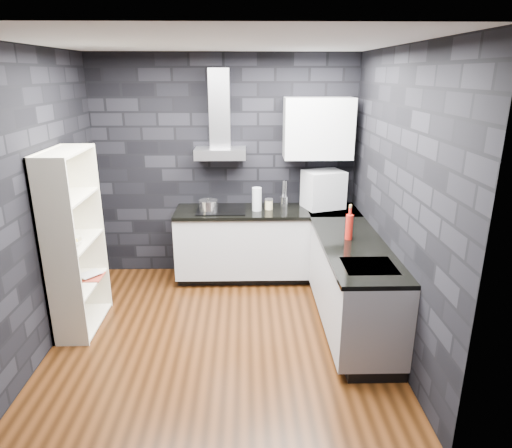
{
  "coord_description": "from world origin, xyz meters",
  "views": [
    {
      "loc": [
        0.25,
        -3.96,
        2.47
      ],
      "look_at": [
        0.35,
        0.45,
        1.0
      ],
      "focal_mm": 32.0,
      "sensor_mm": 36.0,
      "label": 1
    }
  ],
  "objects_px": {
    "red_bottle": "(349,227)",
    "bookshelf": "(74,243)",
    "storage_jar": "(269,205)",
    "glass_vase": "(257,199)",
    "pot": "(208,207)",
    "utensil_crock": "(284,201)",
    "fruit_bowl": "(71,242)",
    "appliance_garage": "(323,189)"
  },
  "relations": [
    {
      "from": "bookshelf",
      "to": "glass_vase",
      "type": "bearing_deg",
      "value": 50.6
    },
    {
      "from": "red_bottle",
      "to": "glass_vase",
      "type": "bearing_deg",
      "value": 131.13
    },
    {
      "from": "pot",
      "to": "glass_vase",
      "type": "relative_size",
      "value": 0.76
    },
    {
      "from": "storage_jar",
      "to": "utensil_crock",
      "type": "distance_m",
      "value": 0.23
    },
    {
      "from": "pot",
      "to": "storage_jar",
      "type": "height_order",
      "value": "pot"
    },
    {
      "from": "appliance_garage",
      "to": "fruit_bowl",
      "type": "height_order",
      "value": "appliance_garage"
    },
    {
      "from": "storage_jar",
      "to": "utensil_crock",
      "type": "relative_size",
      "value": 0.94
    },
    {
      "from": "utensil_crock",
      "to": "appliance_garage",
      "type": "xyz_separation_m",
      "value": [
        0.47,
        -0.06,
        0.16
      ]
    },
    {
      "from": "pot",
      "to": "red_bottle",
      "type": "distance_m",
      "value": 1.73
    },
    {
      "from": "red_bottle",
      "to": "fruit_bowl",
      "type": "height_order",
      "value": "red_bottle"
    },
    {
      "from": "red_bottle",
      "to": "bookshelf",
      "type": "xyz_separation_m",
      "value": [
        -2.68,
        -0.04,
        -0.12
      ]
    },
    {
      "from": "glass_vase",
      "to": "fruit_bowl",
      "type": "xyz_separation_m",
      "value": [
        -1.8,
        -1.14,
        -0.1
      ]
    },
    {
      "from": "utensil_crock",
      "to": "red_bottle",
      "type": "distance_m",
      "value": 1.31
    },
    {
      "from": "bookshelf",
      "to": "fruit_bowl",
      "type": "distance_m",
      "value": 0.09
    },
    {
      "from": "bookshelf",
      "to": "pot",
      "type": "bearing_deg",
      "value": 58.62
    },
    {
      "from": "storage_jar",
      "to": "bookshelf",
      "type": "bearing_deg",
      "value": -150.54
    },
    {
      "from": "storage_jar",
      "to": "red_bottle",
      "type": "height_order",
      "value": "red_bottle"
    },
    {
      "from": "storage_jar",
      "to": "red_bottle",
      "type": "distance_m",
      "value": 1.29
    },
    {
      "from": "appliance_garage",
      "to": "storage_jar",
      "type": "bearing_deg",
      "value": 167.76
    },
    {
      "from": "glass_vase",
      "to": "bookshelf",
      "type": "xyz_separation_m",
      "value": [
        -1.8,
        -1.05,
        -0.14
      ]
    },
    {
      "from": "pot",
      "to": "appliance_garage",
      "type": "xyz_separation_m",
      "value": [
        1.38,
        0.2,
        0.15
      ]
    },
    {
      "from": "utensil_crock",
      "to": "storage_jar",
      "type": "bearing_deg",
      "value": -146.25
    },
    {
      "from": "appliance_garage",
      "to": "red_bottle",
      "type": "height_order",
      "value": "appliance_garage"
    },
    {
      "from": "red_bottle",
      "to": "fruit_bowl",
      "type": "relative_size",
      "value": 1.11
    },
    {
      "from": "utensil_crock",
      "to": "red_bottle",
      "type": "relative_size",
      "value": 0.49
    },
    {
      "from": "utensil_crock",
      "to": "fruit_bowl",
      "type": "height_order",
      "value": "utensil_crock"
    },
    {
      "from": "storage_jar",
      "to": "bookshelf",
      "type": "xyz_separation_m",
      "value": [
        -1.94,
        -1.1,
        -0.06
      ]
    },
    {
      "from": "pot",
      "to": "red_bottle",
      "type": "bearing_deg",
      "value": -32.61
    },
    {
      "from": "glass_vase",
      "to": "red_bottle",
      "type": "relative_size",
      "value": 1.11
    },
    {
      "from": "glass_vase",
      "to": "storage_jar",
      "type": "relative_size",
      "value": 2.42
    },
    {
      "from": "utensil_crock",
      "to": "red_bottle",
      "type": "bearing_deg",
      "value": -65.31
    },
    {
      "from": "storage_jar",
      "to": "red_bottle",
      "type": "bearing_deg",
      "value": -55.03
    },
    {
      "from": "storage_jar",
      "to": "appliance_garage",
      "type": "xyz_separation_m",
      "value": [
        0.66,
        0.07,
        0.17
      ]
    },
    {
      "from": "utensil_crock",
      "to": "appliance_garage",
      "type": "height_order",
      "value": "appliance_garage"
    },
    {
      "from": "pot",
      "to": "glass_vase",
      "type": "distance_m",
      "value": 0.58
    },
    {
      "from": "utensil_crock",
      "to": "bookshelf",
      "type": "distance_m",
      "value": 2.47
    },
    {
      "from": "red_bottle",
      "to": "appliance_garage",
      "type": "bearing_deg",
      "value": 93.81
    },
    {
      "from": "red_bottle",
      "to": "bookshelf",
      "type": "relative_size",
      "value": 0.14
    },
    {
      "from": "utensil_crock",
      "to": "red_bottle",
      "type": "height_order",
      "value": "red_bottle"
    },
    {
      "from": "utensil_crock",
      "to": "pot",
      "type": "bearing_deg",
      "value": -164.36
    },
    {
      "from": "utensil_crock",
      "to": "glass_vase",
      "type": "bearing_deg",
      "value": -152.89
    },
    {
      "from": "bookshelf",
      "to": "utensil_crock",
      "type": "bearing_deg",
      "value": 50.09
    }
  ]
}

